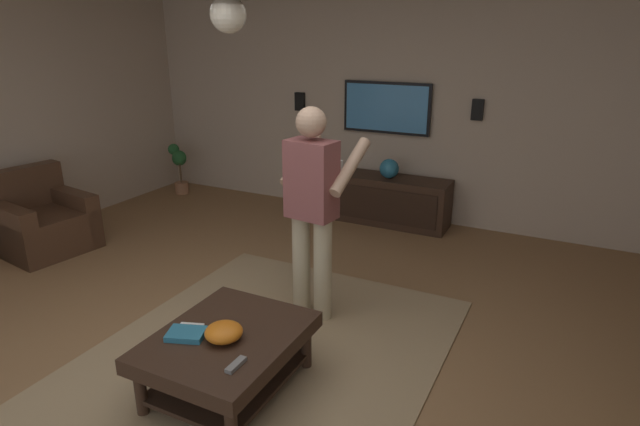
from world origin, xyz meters
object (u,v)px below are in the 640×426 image
(media_console, at_px, (376,198))
(person_standing, at_px, (313,202))
(vase_round, at_px, (389,169))
(book, at_px, (186,334))
(potted_plant_short, at_px, (179,164))
(remote_white, at_px, (192,326))
(tv, at_px, (386,108))
(wall_speaker_right, at_px, (300,102))
(bowl, at_px, (224,332))
(remote_black, at_px, (230,327))
(wall_speaker_left, at_px, (478,110))
(armchair, at_px, (42,223))
(remote_grey, at_px, (236,365))
(coffee_table, at_px, (228,349))

(media_console, relative_size, person_standing, 1.04)
(vase_round, bearing_deg, book, 179.22)
(potted_plant_short, bearing_deg, remote_white, -138.04)
(person_standing, bearing_deg, tv, 14.89)
(tv, height_order, wall_speaker_right, tv)
(tv, height_order, person_standing, person_standing)
(bowl, distance_m, remote_black, 0.13)
(wall_speaker_left, bearing_deg, armchair, 124.65)
(book, bearing_deg, wall_speaker_right, -91.22)
(armchair, relative_size, potted_plant_short, 1.33)
(bowl, relative_size, wall_speaker_left, 1.03)
(person_standing, distance_m, book, 1.33)
(tv, distance_m, remote_grey, 3.96)
(bowl, height_order, wall_speaker_left, wall_speaker_left)
(remote_grey, xyz_separation_m, book, (0.11, 0.44, 0.01))
(wall_speaker_left, bearing_deg, coffee_table, 168.86)
(coffee_table, distance_m, person_standing, 1.25)
(armchair, bearing_deg, remote_white, -11.96)
(tv, bearing_deg, wall_speaker_left, 90.74)
(coffee_table, height_order, person_standing, person_standing)
(wall_speaker_right, bearing_deg, media_console, -102.56)
(coffee_table, relative_size, remote_grey, 6.67)
(armchair, xyz_separation_m, coffee_table, (-0.99, -3.04, 0.02))
(coffee_table, distance_m, remote_grey, 0.36)
(coffee_table, bearing_deg, wall_speaker_right, 22.07)
(media_console, xyz_separation_m, potted_plant_short, (-0.16, 2.81, 0.14))
(book, bearing_deg, potted_plant_short, -68.37)
(person_standing, relative_size, book, 7.45)
(coffee_table, relative_size, tv, 0.97)
(coffee_table, height_order, tv, tv)
(remote_white, height_order, remote_grey, same)
(remote_black, height_order, wall_speaker_left, wall_speaker_left)
(person_standing, relative_size, remote_white, 10.93)
(bowl, xyz_separation_m, wall_speaker_left, (3.64, -0.68, 0.89))
(potted_plant_short, bearing_deg, remote_black, -135.06)
(coffee_table, height_order, book, book)
(armchair, xyz_separation_m, wall_speaker_left, (2.59, -3.75, 1.06))
(media_console, xyz_separation_m, vase_round, (-0.03, -0.16, 0.39))
(potted_plant_short, height_order, wall_speaker_left, wall_speaker_left)
(remote_black, bearing_deg, remote_grey, -44.02)
(tv, distance_m, wall_speaker_left, 1.02)
(media_console, distance_m, vase_round, 0.42)
(tv, distance_m, book, 3.81)
(tv, bearing_deg, armchair, -46.64)
(remote_white, distance_m, wall_speaker_left, 3.86)
(remote_white, distance_m, remote_grey, 0.52)
(bowl, distance_m, vase_round, 3.36)
(potted_plant_short, bearing_deg, remote_grey, -135.44)
(person_standing, height_order, book, person_standing)
(tv, xyz_separation_m, book, (-3.70, -0.11, -0.88))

